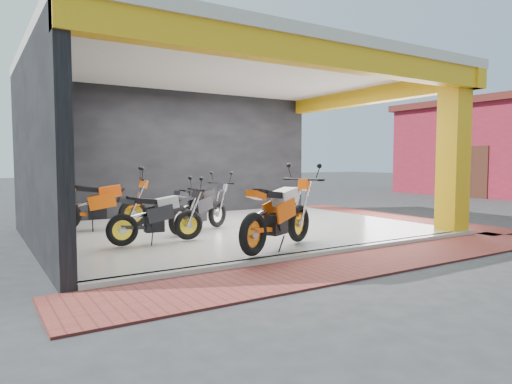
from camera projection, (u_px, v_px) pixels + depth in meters
ground at (291, 246)px, 8.54m from camera, size 80.00×80.00×0.00m
showroom_floor at (238, 229)px, 10.23m from camera, size 8.00×6.00×0.10m
showroom_ceiling at (238, 69)px, 9.98m from camera, size 8.40×6.40×0.20m
back_wall at (183, 155)px, 12.73m from camera, size 8.20×0.20×3.50m
left_wall at (34, 152)px, 7.94m from camera, size 0.20×6.20×3.50m
corner_column at (453, 153)px, 9.77m from camera, size 0.50×0.50×3.50m
header_beam_front at (329, 56)px, 7.47m from camera, size 8.40×0.30×0.40m
header_beam_right at (368, 96)px, 12.12m from camera, size 0.30×6.40×0.40m
floor_kerb at (327, 252)px, 7.68m from camera, size 8.00×0.20×0.10m
paver_front at (361, 263)px, 7.02m from camera, size 9.00×1.40×0.03m
paver_right at (387, 217)px, 12.77m from camera, size 1.40×7.00×0.03m
moto_hero at (299, 205)px, 8.22m from camera, size 2.41×1.70×1.38m
moto_row_a at (188, 210)px, 8.44m from camera, size 1.89×0.74×1.15m
moto_row_b at (217, 201)px, 10.03m from camera, size 2.08×1.53×1.20m
moto_row_c at (133, 199)px, 9.91m from camera, size 2.27×1.27×1.31m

